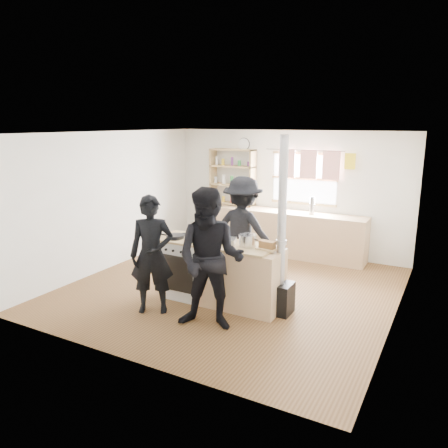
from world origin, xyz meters
The scene contains 14 objects.
ground centered at (0.00, 0.00, -0.01)m, with size 5.00×5.00×0.01m, color brown.
back_counter centered at (0.00, 2.22, 0.45)m, with size 3.40×0.55×0.90m, color tan.
shelving_unit centered at (-1.20, 2.34, 1.51)m, with size 1.00×0.28×1.20m.
thermos centered at (0.61, 2.22, 1.06)m, with size 0.10×0.10×0.32m, color silver.
cooking_island centered at (0.14, -0.55, 0.47)m, with size 1.97×0.64×0.93m.
skillet_greens centered at (-0.63, -0.64, 0.96)m, with size 0.28×0.28×0.05m.
roast_tray centered at (0.16, -0.55, 0.97)m, with size 0.41×0.33×0.08m.
stockpot_stove centered at (-0.32, -0.44, 1.01)m, with size 0.22×0.22×0.18m.
stockpot_counter centered at (0.53, -0.52, 1.02)m, with size 0.25×0.25×0.19m.
bread_board centered at (0.84, -0.53, 0.98)m, with size 0.30×0.23×0.12m.
flue_heater centered at (1.03, -0.48, 0.66)m, with size 0.35×0.35×2.50m.
person_near_left centered at (-0.58, -1.28, 0.84)m, with size 0.61×0.40×1.69m, color black.
person_near_right centered at (0.39, -1.32, 0.93)m, with size 0.91×0.71×1.87m, color black.
person_far centered at (0.03, 0.35, 0.90)m, with size 1.16×0.67×1.80m, color black.
Camera 1 is at (3.10, -5.94, 2.66)m, focal length 35.00 mm.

